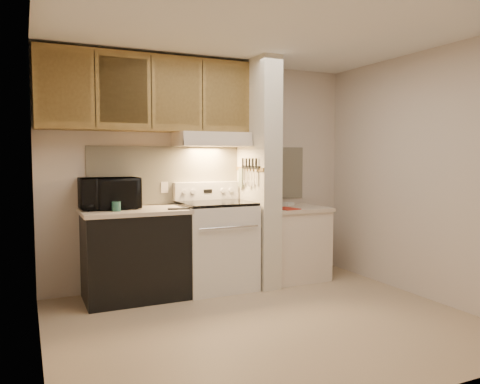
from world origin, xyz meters
TOP-DOWN VIEW (x-y plane):
  - floor at (0.00, 0.00)m, footprint 3.60×3.60m
  - ceiling at (0.00, 0.00)m, footprint 3.60×3.60m
  - wall_back at (0.00, 1.50)m, footprint 3.60×2.50m
  - wall_left at (-1.80, 0.00)m, footprint 0.02×3.00m
  - wall_right at (1.80, 0.00)m, footprint 0.02×3.00m
  - backsplash at (0.00, 1.49)m, footprint 2.60×0.02m
  - range_body at (0.00, 1.16)m, footprint 0.76×0.65m
  - oven_window at (0.00, 0.84)m, footprint 0.50×0.01m
  - oven_handle at (0.00, 0.80)m, footprint 0.65×0.02m
  - cooktop at (0.00, 1.16)m, footprint 0.74×0.64m
  - range_backguard at (0.00, 1.44)m, footprint 0.76×0.08m
  - range_display at (0.00, 1.40)m, footprint 0.10×0.01m
  - range_knob_left_outer at (-0.28, 1.40)m, footprint 0.05×0.02m
  - range_knob_left_inner at (-0.18, 1.40)m, footprint 0.05×0.02m
  - range_knob_right_inner at (0.18, 1.40)m, footprint 0.05×0.02m
  - range_knob_right_outer at (0.28, 1.40)m, footprint 0.05×0.02m
  - dishwasher_front at (-0.88, 1.17)m, footprint 1.00×0.63m
  - left_countertop at (-0.88, 1.17)m, footprint 1.04×0.67m
  - spoon_rest at (-0.48, 0.97)m, footprint 0.22×0.11m
  - teal_jar at (-1.08, 1.06)m, footprint 0.10×0.10m
  - outlet at (-0.48, 1.48)m, footprint 0.08×0.01m
  - microwave at (-1.10, 1.31)m, footprint 0.58×0.40m
  - partition_pillar at (0.51, 1.15)m, footprint 0.22×0.70m
  - pillar_trim at (0.39, 1.15)m, footprint 0.01×0.70m
  - knife_strip at (0.39, 1.10)m, footprint 0.02×0.42m
  - knife_blade_a at (0.38, 0.95)m, footprint 0.01×0.03m
  - knife_handle_a at (0.38, 0.94)m, footprint 0.02×0.02m
  - knife_blade_b at (0.38, 1.03)m, footprint 0.01×0.04m
  - knife_handle_b at (0.38, 1.02)m, footprint 0.02×0.02m
  - knife_blade_c at (0.38, 1.11)m, footprint 0.01×0.04m
  - knife_handle_c at (0.38, 1.10)m, footprint 0.02×0.02m
  - knife_blade_d at (0.38, 1.19)m, footprint 0.01×0.04m
  - knife_handle_d at (0.38, 1.18)m, footprint 0.02×0.02m
  - knife_blade_e at (0.38, 1.25)m, footprint 0.01×0.04m
  - knife_handle_e at (0.38, 1.27)m, footprint 0.02×0.02m
  - oven_mitt at (0.38, 1.32)m, footprint 0.03×0.09m
  - right_cab_base at (0.97, 1.15)m, footprint 0.70×0.60m
  - right_countertop at (0.97, 1.15)m, footprint 0.74×0.64m
  - red_folder at (0.79, 1.00)m, footprint 0.25×0.31m
  - white_box at (1.01, 1.33)m, footprint 0.16×0.14m
  - range_hood at (0.00, 1.28)m, footprint 0.78×0.44m
  - hood_lip at (0.00, 1.07)m, footprint 0.78×0.04m
  - upper_cabinets at (-0.69, 1.32)m, footprint 2.18×0.33m
  - cab_door_a at (-1.51, 1.17)m, footprint 0.46×0.01m
  - cab_gap_a at (-1.23, 1.16)m, footprint 0.01×0.01m
  - cab_door_b at (-0.96, 1.17)m, footprint 0.46×0.01m
  - cab_gap_b at (-0.69, 1.16)m, footprint 0.01×0.01m
  - cab_door_c at (-0.42, 1.17)m, footprint 0.46×0.01m
  - cab_gap_c at (-0.14, 1.16)m, footprint 0.01×0.01m
  - cab_door_d at (0.13, 1.17)m, footprint 0.46×0.01m

SIDE VIEW (x-z plane):
  - floor at x=0.00m, z-range 0.00..0.00m
  - right_cab_base at x=0.97m, z-range 0.00..0.81m
  - dishwasher_front at x=-0.88m, z-range 0.00..0.87m
  - range_body at x=0.00m, z-range 0.00..0.92m
  - oven_window at x=0.00m, z-range 0.35..0.65m
  - oven_handle at x=0.00m, z-range 0.71..0.73m
  - right_countertop at x=0.97m, z-range 0.81..0.85m
  - red_folder at x=0.79m, z-range 0.85..0.86m
  - white_box at x=1.01m, z-range 0.85..0.89m
  - left_countertop at x=-0.88m, z-range 0.87..0.91m
  - spoon_rest at x=-0.48m, z-range 0.91..0.92m
  - cooktop at x=0.00m, z-range 0.92..0.95m
  - teal_jar at x=-1.08m, z-range 0.91..1.01m
  - range_backguard at x=0.00m, z-range 0.95..1.15m
  - range_display at x=0.00m, z-range 1.03..1.07m
  - range_knob_left_outer at x=-0.28m, z-range 1.03..1.07m
  - range_knob_left_inner at x=-0.18m, z-range 1.03..1.07m
  - range_knob_right_inner at x=0.18m, z-range 1.03..1.07m
  - range_knob_right_outer at x=0.28m, z-range 1.03..1.07m
  - microwave at x=-1.10m, z-range 0.91..1.23m
  - outlet at x=-0.48m, z-range 1.04..1.16m
  - oven_mitt at x=0.38m, z-range 1.09..1.30m
  - knife_blade_c at x=0.38m, z-range 1.10..1.30m
  - knife_blade_b at x=0.38m, z-range 1.12..1.30m
  - knife_blade_e at x=0.38m, z-range 1.12..1.30m
  - knife_blade_a at x=0.38m, z-range 1.14..1.30m
  - knife_blade_d at x=0.38m, z-range 1.14..1.30m
  - backsplash at x=0.00m, z-range 0.92..1.55m
  - wall_back at x=0.00m, z-range 1.24..1.26m
  - wall_left at x=-1.80m, z-range 0.00..2.50m
  - wall_right at x=1.80m, z-range 0.00..2.50m
  - partition_pillar at x=0.51m, z-range 0.00..2.50m
  - pillar_trim at x=0.39m, z-range 1.28..1.32m
  - knife_strip at x=0.39m, z-range 1.30..1.34m
  - knife_handle_a at x=0.38m, z-range 1.32..1.42m
  - knife_handle_b at x=0.38m, z-range 1.32..1.42m
  - knife_handle_c at x=0.38m, z-range 1.32..1.42m
  - knife_handle_d at x=0.38m, z-range 1.32..1.42m
  - knife_handle_e at x=0.38m, z-range 1.32..1.42m
  - hood_lip at x=0.00m, z-range 1.55..1.61m
  - range_hood at x=0.00m, z-range 1.55..1.70m
  - upper_cabinets at x=-0.69m, z-range 1.70..2.47m
  - cab_door_a at x=-1.51m, z-range 1.77..2.40m
  - cab_gap_a at x=-1.23m, z-range 1.72..2.45m
  - cab_door_b at x=-0.96m, z-range 1.77..2.40m
  - cab_gap_b at x=-0.69m, z-range 1.72..2.45m
  - cab_door_c at x=-0.42m, z-range 1.77..2.40m
  - cab_gap_c at x=-0.14m, z-range 1.72..2.45m
  - cab_door_d at x=0.13m, z-range 1.77..2.40m
  - ceiling at x=0.00m, z-range 2.50..2.50m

